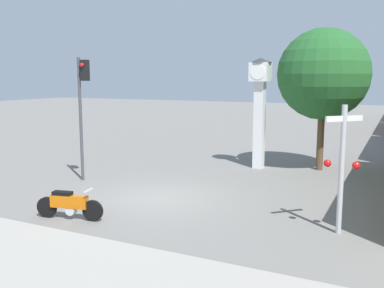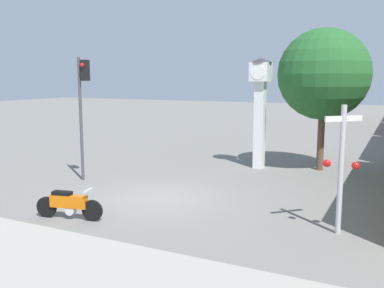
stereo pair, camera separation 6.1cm
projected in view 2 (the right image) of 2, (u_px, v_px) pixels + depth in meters
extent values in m
plane|color=slate|center=(160.00, 198.00, 14.57)|extent=(120.00, 120.00, 0.00)
cylinder|color=black|center=(92.00, 211.00, 12.19)|extent=(0.62, 0.23, 0.61)
cylinder|color=black|center=(47.00, 207.00, 12.53)|extent=(0.62, 0.23, 0.61)
cube|color=orange|center=(69.00, 201.00, 12.33)|extent=(1.14, 0.46, 0.37)
cube|color=black|center=(62.00, 193.00, 12.34)|extent=(0.61, 0.35, 0.10)
cylinder|color=silver|center=(71.00, 210.00, 12.36)|extent=(0.32, 0.26, 0.28)
cube|color=silver|center=(88.00, 190.00, 12.13)|extent=(0.16, 0.45, 0.04)
cube|color=white|center=(260.00, 125.00, 19.27)|extent=(0.44, 0.44, 3.92)
cube|color=white|center=(261.00, 72.00, 18.91)|extent=(0.83, 0.83, 0.83)
cylinder|color=white|center=(258.00, 72.00, 18.53)|extent=(0.66, 0.02, 0.66)
cone|color=#333338|center=(261.00, 60.00, 18.83)|extent=(1.00, 1.00, 0.20)
cylinder|color=#47474C|center=(81.00, 120.00, 16.85)|extent=(0.12, 0.12, 4.85)
cube|color=black|center=(85.00, 70.00, 16.43)|extent=(0.28, 0.24, 0.80)
sphere|color=red|center=(82.00, 65.00, 16.26)|extent=(0.16, 0.16, 0.16)
cylinder|color=#B7B7BC|center=(341.00, 171.00, 10.99)|extent=(0.14, 0.14, 3.38)
cube|color=white|center=(344.00, 119.00, 10.79)|extent=(0.82, 0.82, 0.14)
sphere|color=red|center=(327.00, 163.00, 11.08)|extent=(0.20, 0.20, 0.20)
sphere|color=red|center=(356.00, 166.00, 10.77)|extent=(0.20, 0.20, 0.20)
cylinder|color=brown|center=(321.00, 141.00, 18.92)|extent=(0.30, 0.30, 2.65)
sphere|color=#235B28|center=(324.00, 74.00, 18.49)|extent=(3.96, 3.96, 3.96)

